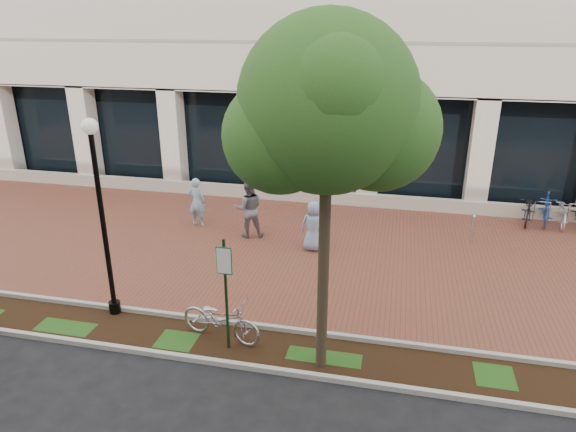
% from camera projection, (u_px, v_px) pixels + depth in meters
% --- Properties ---
extents(ground, '(120.00, 120.00, 0.00)m').
position_uv_depth(ground, '(290.00, 249.00, 16.16)').
color(ground, black).
rests_on(ground, ground).
extents(brick_plaza, '(40.00, 9.00, 0.01)m').
position_uv_depth(brick_plaza, '(290.00, 249.00, 16.16)').
color(brick_plaza, brown).
rests_on(brick_plaza, ground).
extents(planting_strip, '(40.00, 1.50, 0.01)m').
position_uv_depth(planting_strip, '(240.00, 345.00, 11.38)').
color(planting_strip, black).
rests_on(planting_strip, ground).
extents(curb_plaza_side, '(40.00, 0.12, 0.12)m').
position_uv_depth(curb_plaza_side, '(250.00, 325.00, 12.04)').
color(curb_plaza_side, '#A9A89F').
rests_on(curb_plaza_side, ground).
extents(curb_street_side, '(40.00, 0.12, 0.12)m').
position_uv_depth(curb_street_side, '(229.00, 364.00, 10.68)').
color(curb_street_side, '#A9A89F').
rests_on(curb_street_side, ground).
extents(parking_sign, '(0.34, 0.07, 2.61)m').
position_uv_depth(parking_sign, '(225.00, 282.00, 10.70)').
color(parking_sign, '#133517').
rests_on(parking_sign, ground).
extents(lamppost, '(0.36, 0.36, 4.80)m').
position_uv_depth(lamppost, '(101.00, 210.00, 11.70)').
color(lamppost, black).
rests_on(lamppost, ground).
extents(street_tree, '(3.79, 3.16, 6.99)m').
position_uv_depth(street_tree, '(331.00, 116.00, 8.90)').
color(street_tree, '#443726').
rests_on(street_tree, ground).
extents(locked_bicycle, '(2.06, 1.07, 1.03)m').
position_uv_depth(locked_bicycle, '(221.00, 319.00, 11.45)').
color(locked_bicycle, '#BABABF').
rests_on(locked_bicycle, ground).
extents(pedestrian_left, '(0.66, 0.46, 1.73)m').
position_uv_depth(pedestrian_left, '(197.00, 202.00, 17.71)').
color(pedestrian_left, '#93BBDC').
rests_on(pedestrian_left, ground).
extents(pedestrian_mid, '(1.15, 1.02, 1.96)m').
position_uv_depth(pedestrian_mid, '(249.00, 209.00, 16.76)').
color(pedestrian_mid, slate).
rests_on(pedestrian_mid, ground).
extents(pedestrian_right, '(0.81, 0.55, 1.60)m').
position_uv_depth(pedestrian_right, '(313.00, 226.00, 15.82)').
color(pedestrian_right, '#869DC7').
rests_on(pedestrian_right, ground).
extents(bollard, '(0.12, 0.12, 0.96)m').
position_uv_depth(bollard, '(472.00, 229.00, 16.43)').
color(bollard, silver).
rests_on(bollard, ground).
extents(bike_rack_cluster, '(3.14, 2.01, 1.11)m').
position_uv_depth(bike_rack_cluster, '(563.00, 211.00, 17.86)').
color(bike_rack_cluster, black).
rests_on(bike_rack_cluster, ground).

